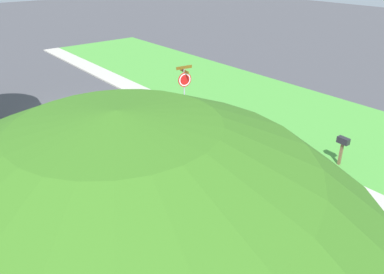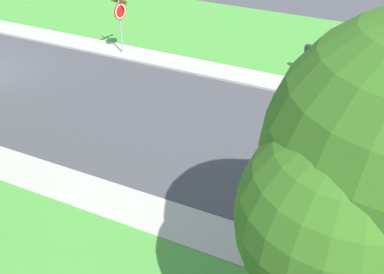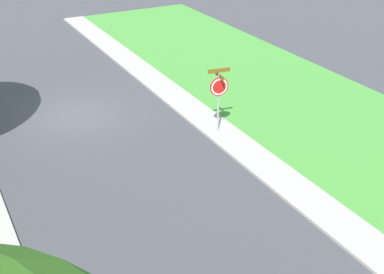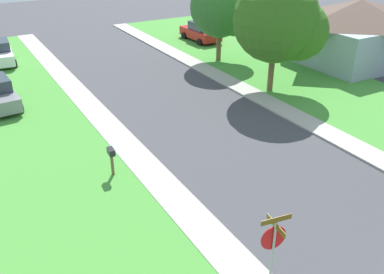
# 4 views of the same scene
# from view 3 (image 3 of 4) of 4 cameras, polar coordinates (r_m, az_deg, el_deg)

# --- Properties ---
(ground_plane) EXTENTS (120.00, 120.00, 0.00)m
(ground_plane) POSITION_cam_3_polar(r_m,az_deg,el_deg) (22.92, -12.65, 2.26)
(ground_plane) COLOR #424247
(sidewalk_west) EXTENTS (1.40, 56.00, 0.10)m
(sidewalk_west) POSITION_cam_3_polar(r_m,az_deg,el_deg) (15.95, 17.87, -10.49)
(sidewalk_west) COLOR #ADA89E
(sidewalk_west) RESTS_ON ground
(stop_sign_far_corner) EXTENTS (0.91, 0.91, 2.77)m
(stop_sign_far_corner) POSITION_cam_3_polar(r_m,az_deg,el_deg) (20.10, 2.98, 5.15)
(stop_sign_far_corner) COLOR #9E9EA3
(stop_sign_far_corner) RESTS_ON ground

